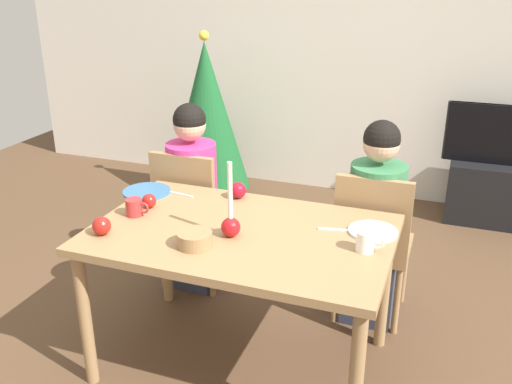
{
  "coord_description": "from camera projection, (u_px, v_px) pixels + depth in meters",
  "views": [
    {
      "loc": [
        0.88,
        -2.21,
        1.9
      ],
      "look_at": [
        0.0,
        0.2,
        0.87
      ],
      "focal_mm": 39.5,
      "sensor_mm": 36.0,
      "label": 1
    }
  ],
  "objects": [
    {
      "name": "person_right_child",
      "position": [
        374.0,
        227.0,
        3.09
      ],
      "size": [
        0.3,
        0.3,
        1.17
      ],
      "color": "#33384C",
      "rests_on": "ground"
    },
    {
      "name": "tv",
      "position": [
        499.0,
        135.0,
        4.27
      ],
      "size": [
        0.79,
        0.05,
        0.46
      ],
      "color": "black",
      "rests_on": "tv_stand"
    },
    {
      "name": "person_left_child",
      "position": [
        193.0,
        200.0,
        3.44
      ],
      "size": [
        0.3,
        0.3,
        1.17
      ],
      "color": "#33384C",
      "rests_on": "ground"
    },
    {
      "name": "apple_by_right_mug",
      "position": [
        102.0,
        226.0,
        2.58
      ],
      "size": [
        0.09,
        0.09,
        0.09
      ],
      "primitive_type": "sphere",
      "color": "#AE1D16",
      "rests_on": "dining_table"
    },
    {
      "name": "bowl_walnuts",
      "position": [
        195.0,
        239.0,
        2.48
      ],
      "size": [
        0.16,
        0.16,
        0.07
      ],
      "primitive_type": "cylinder",
      "color": "#99754C",
      "rests_on": "dining_table"
    },
    {
      "name": "mug_right",
      "position": [
        366.0,
        242.0,
        2.43
      ],
      "size": [
        0.12,
        0.08,
        0.09
      ],
      "color": "white",
      "rests_on": "dining_table"
    },
    {
      "name": "candle_centerpiece",
      "position": [
        231.0,
        222.0,
        2.56
      ],
      "size": [
        0.09,
        0.09,
        0.36
      ],
      "color": "red",
      "rests_on": "dining_table"
    },
    {
      "name": "ground_plane",
      "position": [
        243.0,
        361.0,
        2.92
      ],
      "size": [
        7.68,
        7.68,
        0.0
      ],
      "primitive_type": "plane",
      "color": "brown"
    },
    {
      "name": "fork_left",
      "position": [
        179.0,
        194.0,
        3.05
      ],
      "size": [
        0.18,
        0.04,
        0.01
      ],
      "primitive_type": "cube",
      "rotation": [
        0.0,
        0.0,
        -0.14
      ],
      "color": "silver",
      "rests_on": "dining_table"
    },
    {
      "name": "fork_right",
      "position": [
        337.0,
        230.0,
        2.64
      ],
      "size": [
        0.18,
        0.05,
        0.01
      ],
      "primitive_type": "cube",
      "rotation": [
        0.0,
        0.0,
        0.19
      ],
      "color": "silver",
      "rests_on": "dining_table"
    },
    {
      "name": "plate_right",
      "position": [
        373.0,
        231.0,
        2.62
      ],
      "size": [
        0.23,
        0.23,
        0.01
      ],
      "primitive_type": "cylinder",
      "color": "silver",
      "rests_on": "dining_table"
    },
    {
      "name": "dining_table",
      "position": [
        241.0,
        247.0,
        2.67
      ],
      "size": [
        1.4,
        0.9,
        0.75
      ],
      "color": "#99754C",
      "rests_on": "ground"
    },
    {
      "name": "chair_left",
      "position": [
        191.0,
        211.0,
        3.44
      ],
      "size": [
        0.4,
        0.4,
        0.9
      ],
      "color": "#99754C",
      "rests_on": "ground"
    },
    {
      "name": "mug_left",
      "position": [
        135.0,
        207.0,
        2.78
      ],
      "size": [
        0.12,
        0.08,
        0.09
      ],
      "color": "#B72D2D",
      "rests_on": "dining_table"
    },
    {
      "name": "tv_stand",
      "position": [
        490.0,
        192.0,
        4.45
      ],
      "size": [
        0.64,
        0.4,
        0.48
      ],
      "primitive_type": "cube",
      "color": "black",
      "rests_on": "ground"
    },
    {
      "name": "plate_left",
      "position": [
        147.0,
        191.0,
        3.08
      ],
      "size": [
        0.26,
        0.26,
        0.01
      ],
      "primitive_type": "cylinder",
      "color": "teal",
      "rests_on": "dining_table"
    },
    {
      "name": "christmas_tree",
      "position": [
        207.0,
        116.0,
        4.65
      ],
      "size": [
        0.7,
        0.7,
        1.43
      ],
      "color": "brown",
      "rests_on": "ground"
    },
    {
      "name": "apple_near_candle",
      "position": [
        149.0,
        201.0,
        2.87
      ],
      "size": [
        0.07,
        0.07,
        0.07
      ],
      "primitive_type": "sphere",
      "color": "#AB1C17",
      "rests_on": "dining_table"
    },
    {
      "name": "apple_by_left_plate",
      "position": [
        238.0,
        190.0,
        2.99
      ],
      "size": [
        0.09,
        0.09,
        0.09
      ],
      "primitive_type": "sphere",
      "color": "#AB1123",
      "rests_on": "dining_table"
    },
    {
      "name": "chair_right",
      "position": [
        372.0,
        239.0,
        3.08
      ],
      "size": [
        0.4,
        0.4,
        0.9
      ],
      "color": "#99754C",
      "rests_on": "ground"
    },
    {
      "name": "back_wall",
      "position": [
        355.0,
        43.0,
        4.69
      ],
      "size": [
        6.4,
        0.1,
        2.6
      ],
      "primitive_type": "cube",
      "color": "silver",
      "rests_on": "ground"
    }
  ]
}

